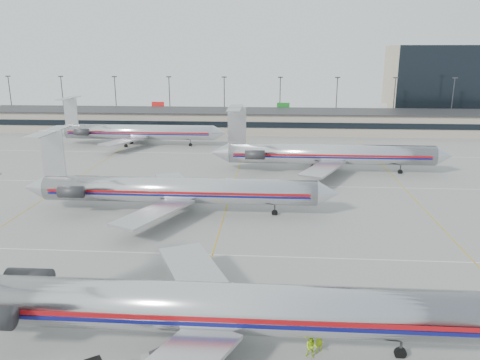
{
  "coord_description": "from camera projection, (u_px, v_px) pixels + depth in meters",
  "views": [
    {
      "loc": [
        6.82,
        -40.36,
        23.19
      ],
      "look_at": [
        2.08,
        27.01,
        4.5
      ],
      "focal_mm": 35.0,
      "sensor_mm": 36.0,
      "label": 1
    }
  ],
  "objects": [
    {
      "name": "ramp_worker_far",
      "position": [
        311.0,
        347.0,
        36.4
      ],
      "size": [
        1.06,
        0.91,
        1.87
      ],
      "primitive_type": "imported",
      "rotation": [
        0.0,
        0.0,
        -0.25
      ],
      "color": "#AADF15",
      "rests_on": "ground"
    },
    {
      "name": "terminal",
      "position": [
        250.0,
        121.0,
        138.8
      ],
      "size": [
        162.0,
        17.0,
        6.25
      ],
      "color": "gray",
      "rests_on": "ground"
    },
    {
      "name": "light_mast_row",
      "position": [
        252.0,
        98.0,
        150.84
      ],
      "size": [
        163.6,
        0.4,
        15.28
      ],
      "color": "#38383D",
      "rests_on": "ground"
    },
    {
      "name": "ground",
      "position": [
        199.0,
        298.0,
        45.45
      ],
      "size": [
        260.0,
        260.0,
        0.0
      ],
      "primitive_type": "plane",
      "color": "gray",
      "rests_on": "ground"
    },
    {
      "name": "jet_foreground",
      "position": [
        195.0,
        306.0,
        36.72
      ],
      "size": [
        50.28,
        29.61,
        13.16
      ],
      "color": "silver",
      "rests_on": "ground"
    },
    {
      "name": "jet_second_row",
      "position": [
        173.0,
        190.0,
        68.45
      ],
      "size": [
        46.82,
        27.57,
        12.26
      ],
      "color": "silver",
      "rests_on": "ground"
    },
    {
      "name": "jet_back_row",
      "position": [
        136.0,
        132.0,
        117.73
      ],
      "size": [
        44.34,
        27.27,
        12.12
      ],
      "color": "silver",
      "rests_on": "ground"
    },
    {
      "name": "distant_building",
      "position": [
        434.0,
        83.0,
        160.98
      ],
      "size": [
        30.0,
        20.0,
        25.0
      ],
      "primitive_type": "cube",
      "color": "tan",
      "rests_on": "ground"
    },
    {
      "name": "belt_loader",
      "position": [
        170.0,
        356.0,
        35.66
      ],
      "size": [
        5.01,
        2.89,
        2.57
      ],
      "rotation": [
        0.0,
        0.0,
        0.37
      ],
      "color": "gray",
      "rests_on": "ground"
    },
    {
      "name": "apron_markings",
      "position": [
        212.0,
        255.0,
        55.06
      ],
      "size": [
        160.0,
        0.15,
        0.02
      ],
      "primitive_type": "cube",
      "color": "silver",
      "rests_on": "ground"
    },
    {
      "name": "jet_third_row",
      "position": [
        325.0,
        154.0,
        91.45
      ],
      "size": [
        47.05,
        28.94,
        12.86
      ],
      "color": "silver",
      "rests_on": "ground"
    },
    {
      "name": "ramp_worker_near",
      "position": [
        319.0,
        341.0,
        37.12
      ],
      "size": [
        0.85,
        0.76,
        1.96
      ],
      "primitive_type": "imported",
      "rotation": [
        0.0,
        0.0,
        0.52
      ],
      "color": "#9CBF12",
      "rests_on": "ground"
    }
  ]
}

